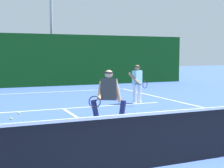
# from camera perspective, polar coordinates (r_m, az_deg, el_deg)

# --- Properties ---
(ground_plane) EXTENTS (80.00, 80.00, 0.00)m
(ground_plane) POSITION_cam_1_polar(r_m,az_deg,el_deg) (5.80, 7.86, -14.36)
(ground_plane) COLOR #3F60BA
(court_line_baseline_far) EXTENTS (9.58, 0.10, 0.01)m
(court_line_baseline_far) POSITION_cam_1_polar(r_m,az_deg,el_deg) (16.79, -13.06, -1.50)
(court_line_baseline_far) COLOR white
(court_line_baseline_far) RESTS_ON ground_plane
(court_line_service) EXTENTS (7.81, 0.10, 0.01)m
(court_line_service) POSITION_cam_1_polar(r_m,az_deg,el_deg) (11.70, -8.66, -4.33)
(court_line_service) COLOR white
(court_line_service) RESTS_ON ground_plane
(court_line_centre) EXTENTS (0.10, 6.40, 0.01)m
(court_line_centre) POSITION_cam_1_polar(r_m,az_deg,el_deg) (8.59, -3.19, -7.79)
(court_line_centre) COLOR white
(court_line_centre) RESTS_ON ground_plane
(tennis_net) EXTENTS (10.50, 0.09, 1.10)m
(tennis_net) POSITION_cam_1_polar(r_m,az_deg,el_deg) (5.65, 7.93, -9.57)
(tennis_net) COLOR #1E4723
(tennis_net) RESTS_ON ground_plane
(player_near) EXTENTS (1.09, 0.82, 1.56)m
(player_near) POSITION_cam_1_polar(r_m,az_deg,el_deg) (8.19, -0.62, -2.40)
(player_near) COLOR #1E234C
(player_near) RESTS_ON ground_plane
(player_far) EXTENTS (0.65, 0.90, 1.53)m
(player_far) POSITION_cam_1_polar(r_m,az_deg,el_deg) (12.77, 4.50, 0.27)
(player_far) COLOR silver
(player_far) RESTS_ON ground_plane
(tennis_ball) EXTENTS (0.07, 0.07, 0.07)m
(tennis_ball) POSITION_cam_1_polar(r_m,az_deg,el_deg) (10.95, -16.13, -4.99)
(tennis_ball) COLOR #D1E033
(tennis_ball) RESTS_ON ground_plane
(tennis_ball_extra) EXTENTS (0.07, 0.07, 0.07)m
(tennis_ball_extra) POSITION_cam_1_polar(r_m,az_deg,el_deg) (10.10, -17.43, -5.87)
(tennis_ball_extra) COLOR #D1E033
(tennis_ball_extra) RESTS_ON ground_plane
(back_fence_windscreen) EXTENTS (21.26, 0.12, 3.17)m
(back_fence_windscreen) POSITION_cam_1_polar(r_m,az_deg,el_deg) (19.71, -14.68, 4.06)
(back_fence_windscreen) COLOR #104214
(back_fence_windscreen) RESTS_ON ground_plane
(light_pole) EXTENTS (0.55, 0.44, 7.97)m
(light_pole) POSITION_cam_1_polar(r_m,az_deg,el_deg) (21.36, -10.73, 12.99)
(light_pole) COLOR #9EA39E
(light_pole) RESTS_ON ground_plane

